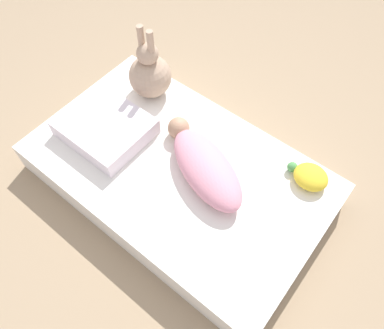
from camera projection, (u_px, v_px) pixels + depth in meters
ground_plane at (179, 184)px, 1.84m from camera, size 12.00×12.00×0.00m
bed_mattress at (179, 175)px, 1.77m from camera, size 1.36×0.82×0.17m
swaddled_baby at (204, 165)px, 1.63m from camera, size 0.55×0.37×0.12m
pillow at (105, 127)px, 1.76m from camera, size 0.40×0.34×0.09m
bunny_plush at (150, 73)px, 1.85m from camera, size 0.21×0.21×0.39m
turtle_plush at (310, 176)px, 1.62m from camera, size 0.19×0.14×0.07m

